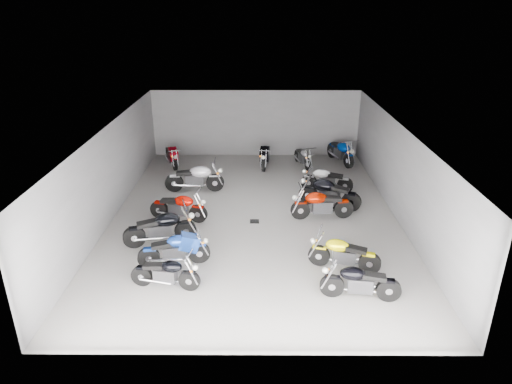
% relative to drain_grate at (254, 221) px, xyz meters
% --- Properties ---
extents(ground, '(14.00, 14.00, 0.00)m').
position_rel_drain_grate_xyz_m(ground, '(0.00, 0.50, -0.01)').
color(ground, gray).
rests_on(ground, ground).
extents(wall_back, '(10.00, 0.10, 3.20)m').
position_rel_drain_grate_xyz_m(wall_back, '(0.00, 7.50, 1.59)').
color(wall_back, slate).
rests_on(wall_back, ground).
extents(wall_left, '(0.10, 14.00, 3.20)m').
position_rel_drain_grate_xyz_m(wall_left, '(-5.00, 0.50, 1.59)').
color(wall_left, slate).
rests_on(wall_left, ground).
extents(wall_right, '(0.10, 14.00, 3.20)m').
position_rel_drain_grate_xyz_m(wall_right, '(5.00, 0.50, 1.59)').
color(wall_right, slate).
rests_on(wall_right, ground).
extents(ceiling, '(10.00, 14.00, 0.04)m').
position_rel_drain_grate_xyz_m(ceiling, '(0.00, 0.50, 3.21)').
color(ceiling, black).
rests_on(ceiling, wall_back).
extents(drain_grate, '(0.32, 0.32, 0.01)m').
position_rel_drain_grate_xyz_m(drain_grate, '(0.00, 0.00, 0.00)').
color(drain_grate, black).
rests_on(drain_grate, ground).
extents(motorcycle_left_a, '(1.90, 0.49, 0.84)m').
position_rel_drain_grate_xyz_m(motorcycle_left_a, '(-2.31, -3.99, 0.45)').
color(motorcycle_left_a, black).
rests_on(motorcycle_left_a, ground).
extents(motorcycle_left_b, '(2.06, 0.57, 0.91)m').
position_rel_drain_grate_xyz_m(motorcycle_left_b, '(-2.26, -2.84, 0.49)').
color(motorcycle_left_b, black).
rests_on(motorcycle_left_b, ground).
extents(motorcycle_left_c, '(2.24, 0.79, 1.01)m').
position_rel_drain_grate_xyz_m(motorcycle_left_c, '(-2.91, -1.59, 0.54)').
color(motorcycle_left_c, black).
rests_on(motorcycle_left_c, ground).
extents(motorcycle_left_d, '(2.07, 0.65, 0.93)m').
position_rel_drain_grate_xyz_m(motorcycle_left_d, '(-2.62, 0.10, 0.50)').
color(motorcycle_left_d, black).
rests_on(motorcycle_left_d, ground).
extents(motorcycle_left_f, '(2.36, 0.47, 1.04)m').
position_rel_drain_grate_xyz_m(motorcycle_left_f, '(-2.39, 2.75, 0.56)').
color(motorcycle_left_f, black).
rests_on(motorcycle_left_f, ground).
extents(motorcycle_right_a, '(2.05, 0.48, 0.90)m').
position_rel_drain_grate_xyz_m(motorcycle_right_a, '(2.71, -4.43, 0.49)').
color(motorcycle_right_a, black).
rests_on(motorcycle_right_a, ground).
extents(motorcycle_right_b, '(2.01, 0.72, 0.91)m').
position_rel_drain_grate_xyz_m(motorcycle_right_b, '(2.54, -3.02, 0.49)').
color(motorcycle_right_b, black).
rests_on(motorcycle_right_b, ground).
extents(motorcycle_right_d, '(2.22, 0.48, 0.98)m').
position_rel_drain_grate_xyz_m(motorcycle_right_d, '(2.34, 0.28, 0.53)').
color(motorcycle_right_d, black).
rests_on(motorcycle_right_d, ground).
extents(motorcycle_right_e, '(2.21, 1.10, 1.04)m').
position_rel_drain_grate_xyz_m(motorcycle_right_e, '(2.73, 1.24, 0.56)').
color(motorcycle_right_e, black).
rests_on(motorcycle_right_e, ground).
extents(motorcycle_right_f, '(2.06, 0.60, 0.92)m').
position_rel_drain_grate_xyz_m(motorcycle_right_f, '(2.86, 2.78, 0.49)').
color(motorcycle_right_f, black).
rests_on(motorcycle_right_f, ground).
extents(motorcycle_back_a, '(0.89, 1.96, 0.90)m').
position_rel_drain_grate_xyz_m(motorcycle_back_a, '(-3.90, 5.85, 0.49)').
color(motorcycle_back_a, black).
rests_on(motorcycle_back_a, ground).
extents(motorcycle_back_d, '(0.50, 2.18, 0.96)m').
position_rel_drain_grate_xyz_m(motorcycle_back_d, '(0.46, 5.81, 0.52)').
color(motorcycle_back_d, black).
rests_on(motorcycle_back_d, ground).
extents(motorcycle_back_e, '(0.63, 1.87, 0.84)m').
position_rel_drain_grate_xyz_m(motorcycle_back_e, '(2.20, 5.83, 0.45)').
color(motorcycle_back_e, black).
rests_on(motorcycle_back_e, ground).
extents(motorcycle_back_f, '(0.91, 2.26, 1.03)m').
position_rel_drain_grate_xyz_m(motorcycle_back_f, '(4.01, 6.29, 0.56)').
color(motorcycle_back_f, black).
rests_on(motorcycle_back_f, ground).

